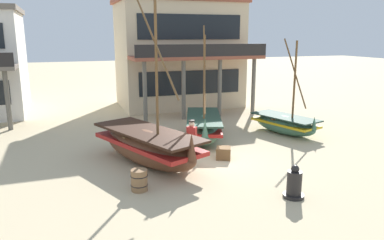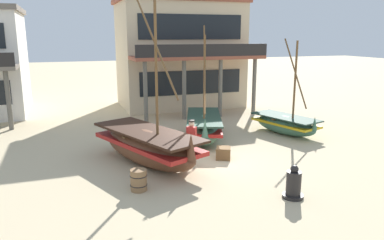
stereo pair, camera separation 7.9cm
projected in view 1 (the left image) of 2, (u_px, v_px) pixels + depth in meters
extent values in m
plane|color=#CCB78E|center=(200.00, 159.00, 14.85)|extent=(120.00, 120.00, 0.00)
ellipsoid|color=#427056|center=(285.00, 125.00, 18.64)|extent=(2.32, 3.79, 0.90)
cube|color=gold|center=(285.00, 123.00, 18.62)|extent=(2.29, 3.66, 0.11)
cube|color=#243D2F|center=(285.00, 117.00, 18.55)|extent=(2.34, 3.74, 0.06)
cone|color=#427056|center=(314.00, 123.00, 17.21)|extent=(0.34, 0.34, 0.63)
cylinder|color=brown|center=(295.00, 83.00, 17.81)|extent=(0.10, 0.10, 3.97)
cylinder|color=brown|center=(295.00, 73.00, 17.70)|extent=(0.51, 1.51, 3.24)
cube|color=brown|center=(281.00, 118.00, 18.78)|extent=(1.29, 0.52, 0.06)
ellipsoid|color=brown|center=(148.00, 147.00, 14.22)|extent=(3.58, 5.45, 1.31)
cube|color=red|center=(148.00, 143.00, 14.18)|extent=(3.52, 5.27, 0.16)
cube|color=#351E13|center=(147.00, 132.00, 14.08)|extent=(3.59, 5.38, 0.09)
cone|color=brown|center=(192.00, 147.00, 12.29)|extent=(0.45, 0.45, 0.92)
cylinder|color=brown|center=(156.00, 69.00, 13.07)|extent=(0.10, 0.10, 5.56)
cylinder|color=brown|center=(156.00, 45.00, 12.88)|extent=(1.01, 2.31, 3.64)
cube|color=brown|center=(142.00, 134.00, 14.39)|extent=(1.58, 0.78, 0.06)
ellipsoid|color=#427056|center=(204.00, 128.00, 17.48)|extent=(2.87, 4.54, 1.17)
cube|color=red|center=(204.00, 125.00, 17.45)|extent=(2.83, 4.38, 0.14)
cube|color=#243D2F|center=(204.00, 117.00, 17.36)|extent=(2.89, 4.47, 0.08)
cone|color=#427056|center=(205.00, 128.00, 15.36)|extent=(0.38, 0.38, 0.82)
cylinder|color=brown|center=(204.00, 82.00, 16.45)|extent=(0.10, 0.10, 4.05)
cylinder|color=brown|center=(204.00, 68.00, 16.32)|extent=(0.94, 2.43, 3.68)
cube|color=brown|center=(203.00, 118.00, 17.70)|extent=(1.39, 0.64, 0.06)
cylinder|color=#33333D|center=(192.00, 151.00, 14.44)|extent=(0.26, 0.26, 0.88)
cube|color=#B22D28|center=(192.00, 134.00, 14.28)|extent=(0.41, 0.40, 0.54)
sphere|color=beige|center=(192.00, 124.00, 14.19)|extent=(0.22, 0.22, 0.22)
cylinder|color=#2D2823|center=(192.00, 121.00, 14.16)|extent=(0.24, 0.24, 0.05)
cylinder|color=black|center=(293.00, 196.00, 11.38)|extent=(0.65, 0.65, 0.10)
cylinder|color=black|center=(294.00, 183.00, 11.28)|extent=(0.45, 0.45, 0.74)
sphere|color=black|center=(295.00, 169.00, 11.18)|extent=(0.25, 0.25, 0.25)
cylinder|color=olive|center=(139.00, 180.00, 11.80)|extent=(0.52, 0.52, 0.70)
torus|color=black|center=(139.00, 176.00, 11.77)|extent=(0.56, 0.56, 0.03)
torus|color=black|center=(139.00, 185.00, 11.84)|extent=(0.56, 0.56, 0.03)
cube|color=brown|center=(223.00, 153.00, 14.88)|extent=(0.76, 0.76, 0.47)
cube|color=beige|center=(179.00, 56.00, 25.67)|extent=(8.00, 5.04, 6.89)
cube|color=brown|center=(178.00, 1.00, 24.87)|extent=(8.32, 5.24, 0.30)
cube|color=black|center=(191.00, 82.00, 23.68)|extent=(6.72, 0.06, 1.52)
cube|color=black|center=(191.00, 27.00, 22.91)|extent=(6.72, 0.06, 1.52)
cube|color=brown|center=(197.00, 57.00, 22.28)|extent=(8.00, 2.32, 0.20)
cylinder|color=#666056|center=(145.00, 92.00, 20.81)|extent=(0.24, 0.24, 3.44)
cylinder|color=#666056|center=(184.00, 90.00, 21.56)|extent=(0.24, 0.24, 3.44)
cylinder|color=#666056|center=(220.00, 88.00, 22.31)|extent=(0.24, 0.24, 3.44)
cylinder|color=#666056|center=(253.00, 87.00, 23.07)|extent=(0.24, 0.24, 3.44)
cube|color=black|center=(204.00, 50.00, 21.15)|extent=(8.00, 0.08, 0.70)
cylinder|color=#666056|center=(8.00, 101.00, 19.14)|extent=(0.24, 0.24, 3.10)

